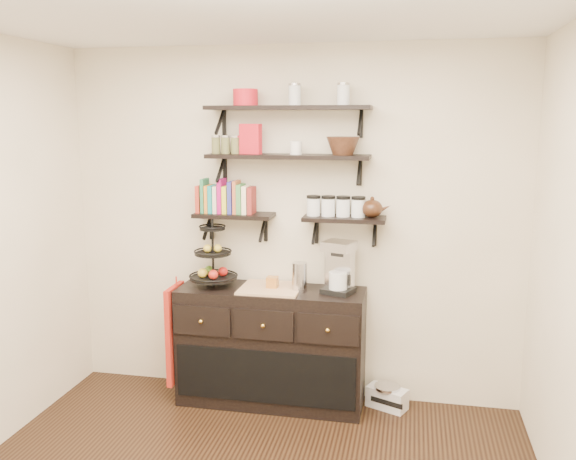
{
  "coord_description": "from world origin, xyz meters",
  "views": [
    {
      "loc": [
        0.9,
        -2.77,
        2.16
      ],
      "look_at": [
        0.1,
        1.15,
        1.42
      ],
      "focal_mm": 38.0,
      "sensor_mm": 36.0,
      "label": 1
    }
  ],
  "objects_px": {
    "coffee_maker": "(339,268)",
    "radio": "(387,397)",
    "fruit_stand": "(214,263)",
    "sideboard": "(271,346)"
  },
  "relations": [
    {
      "from": "coffee_maker",
      "to": "radio",
      "type": "relative_size",
      "value": 1.17
    },
    {
      "from": "fruit_stand",
      "to": "radio",
      "type": "bearing_deg",
      "value": 2.99
    },
    {
      "from": "sideboard",
      "to": "fruit_stand",
      "type": "relative_size",
      "value": 2.65
    },
    {
      "from": "fruit_stand",
      "to": "sideboard",
      "type": "bearing_deg",
      "value": -0.51
    },
    {
      "from": "radio",
      "to": "sideboard",
      "type": "bearing_deg",
      "value": -151.13
    },
    {
      "from": "sideboard",
      "to": "coffee_maker",
      "type": "height_order",
      "value": "coffee_maker"
    },
    {
      "from": "sideboard",
      "to": "radio",
      "type": "height_order",
      "value": "sideboard"
    },
    {
      "from": "sideboard",
      "to": "fruit_stand",
      "type": "distance_m",
      "value": 0.77
    },
    {
      "from": "radio",
      "to": "coffee_maker",
      "type": "bearing_deg",
      "value": -148.73
    },
    {
      "from": "coffee_maker",
      "to": "fruit_stand",
      "type": "bearing_deg",
      "value": -159.45
    }
  ]
}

